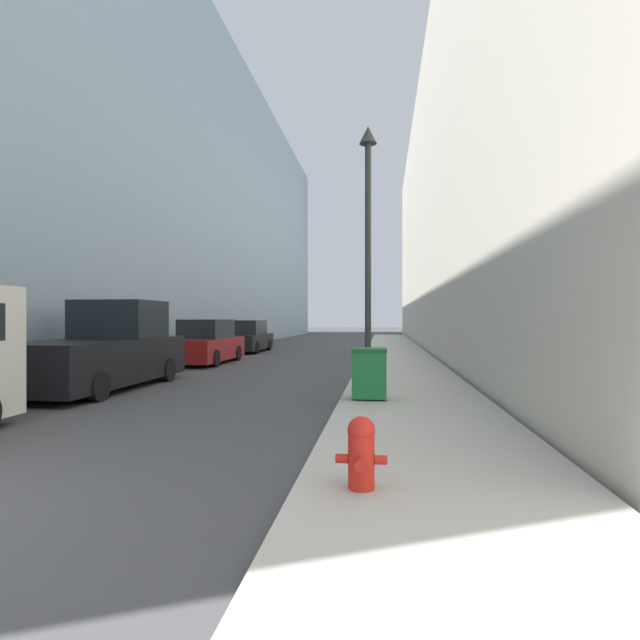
% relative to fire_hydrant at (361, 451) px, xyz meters
% --- Properties ---
extents(sidewalk_right, '(2.99, 60.00, 0.13)m').
position_rel_fire_hydrant_xyz_m(sidewalk_right, '(0.84, 16.40, -0.43)').
color(sidewalk_right, '#B7B2A8').
rests_on(sidewalk_right, ground).
extents(building_left_glass, '(12.00, 60.00, 18.60)m').
position_rel_fire_hydrant_xyz_m(building_left_glass, '(-14.80, 24.40, 8.81)').
color(building_left_glass, '#849EB2').
rests_on(building_left_glass, ground).
extents(building_right_stone, '(12.00, 60.00, 16.92)m').
position_rel_fire_hydrant_xyz_m(building_right_stone, '(8.43, 24.40, 7.97)').
color(building_right_stone, beige).
rests_on(building_right_stone, ground).
extents(fire_hydrant, '(0.49, 0.38, 0.69)m').
position_rel_fire_hydrant_xyz_m(fire_hydrant, '(0.00, 0.00, 0.00)').
color(fire_hydrant, red).
rests_on(fire_hydrant, sidewalk_right).
extents(trash_bin, '(0.70, 0.68, 1.03)m').
position_rel_fire_hydrant_xyz_m(trash_bin, '(-0.07, 5.37, 0.17)').
color(trash_bin, '#1E7538').
rests_on(trash_bin, sidewalk_right).
extents(lamppost, '(0.44, 0.44, 6.43)m').
position_rel_fire_hydrant_xyz_m(lamppost, '(-0.17, 7.72, 3.47)').
color(lamppost, '#2D332D').
rests_on(lamppost, sidewalk_right).
extents(pickup_truck, '(2.23, 5.54, 2.24)m').
position_rel_fire_hydrant_xyz_m(pickup_truck, '(-6.79, 7.01, 0.42)').
color(pickup_truck, black).
rests_on(pickup_truck, ground).
extents(parked_sedan_near, '(1.82, 4.60, 1.72)m').
position_rel_fire_hydrant_xyz_m(parked_sedan_near, '(-6.64, 13.99, 0.29)').
color(parked_sedan_near, maroon).
rests_on(parked_sedan_near, ground).
extents(parked_sedan_far, '(1.84, 4.63, 1.67)m').
position_rel_fire_hydrant_xyz_m(parked_sedan_far, '(-6.88, 20.75, 0.26)').
color(parked_sedan_far, black).
rests_on(parked_sedan_far, ground).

